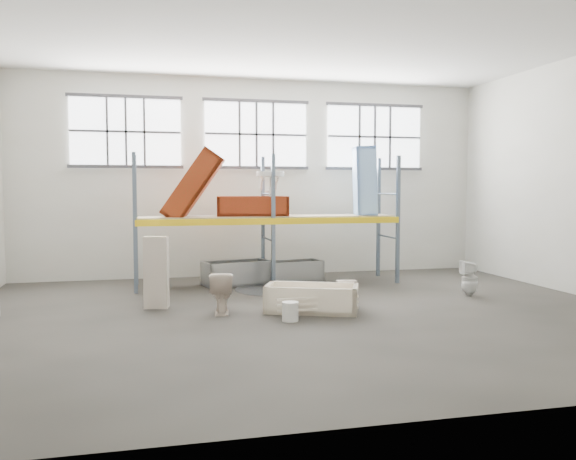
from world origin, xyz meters
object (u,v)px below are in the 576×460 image
object	(u,v)px
toilet_beige	(221,292)
rust_tub_flat	(253,206)
steel_tub_right	(293,271)
blue_tub_upright	(365,182)
steel_tub_left	(236,273)
bucket	(290,311)
toilet_white	(470,278)
cistern_tall	(156,272)
bathtub_beige	(312,298)

from	to	relation	value
toilet_beige	rust_tub_flat	xyz separation A→B (m)	(1.14, 3.13, 1.45)
steel_tub_right	blue_tub_upright	world-z (taller)	blue_tub_upright
steel_tub_left	toilet_beige	bearing A→B (deg)	-103.50
bucket	toilet_white	bearing A→B (deg)	18.86
cistern_tall	toilet_white	size ratio (longest dim) A/B	1.82
steel_tub_left	rust_tub_flat	xyz separation A→B (m)	(0.40, 0.04, 1.54)
bathtub_beige	bucket	world-z (taller)	bathtub_beige
steel_tub_left	blue_tub_upright	bearing A→B (deg)	-1.40
bathtub_beige	toilet_white	xyz separation A→B (m)	(3.63, 0.77, 0.13)
cistern_tall	steel_tub_right	bearing A→B (deg)	48.96
toilet_white	steel_tub_right	world-z (taller)	toilet_white
blue_tub_upright	bucket	size ratio (longest dim) A/B	5.13
rust_tub_flat	blue_tub_upright	bearing A→B (deg)	-2.51
toilet_white	rust_tub_flat	world-z (taller)	rust_tub_flat
bathtub_beige	toilet_beige	distance (m)	1.64
bucket	cistern_tall	bearing A→B (deg)	142.39
toilet_white	blue_tub_upright	xyz separation A→B (m)	(-1.38, 2.51, 2.03)
bathtub_beige	bucket	xyz separation A→B (m)	(-0.57, -0.67, -0.08)
rust_tub_flat	blue_tub_upright	xyz separation A→B (m)	(2.72, -0.12, 0.57)
rust_tub_flat	bucket	world-z (taller)	rust_tub_flat
toilet_beige	steel_tub_right	distance (m)	3.87
toilet_white	rust_tub_flat	xyz separation A→B (m)	(-4.10, 2.63, 1.45)
steel_tub_right	bucket	distance (m)	4.29
toilet_white	bathtub_beige	bearing A→B (deg)	-70.91
steel_tub_right	toilet_beige	bearing A→B (deg)	-123.59
toilet_white	cistern_tall	bearing A→B (deg)	-84.96
cistern_tall	rust_tub_flat	size ratio (longest dim) A/B	0.82
cistern_tall	blue_tub_upright	size ratio (longest dim) A/B	0.81
bucket	steel_tub_left	bearing A→B (deg)	94.34
blue_tub_upright	bathtub_beige	bearing A→B (deg)	-124.42
steel_tub_left	cistern_tall	bearing A→B (deg)	-128.34
steel_tub_left	steel_tub_right	distance (m)	1.40
toilet_beige	toilet_white	bearing A→B (deg)	-166.89
cistern_tall	toilet_white	xyz separation A→B (m)	(6.36, -0.23, -0.30)
blue_tub_upright	bucket	bearing A→B (deg)	-125.50
cistern_tall	bucket	size ratio (longest dim) A/B	4.14
toilet_beige	rust_tub_flat	size ratio (longest dim) A/B	0.46
blue_tub_upright	toilet_white	bearing A→B (deg)	-61.14
bathtub_beige	blue_tub_upright	size ratio (longest dim) A/B	0.99
toilet_beige	cistern_tall	distance (m)	1.37
steel_tub_left	bucket	world-z (taller)	steel_tub_left
rust_tub_flat	toilet_beige	bearing A→B (deg)	-110.03
steel_tub_left	steel_tub_right	bearing A→B (deg)	5.36
bucket	bathtub_beige	bearing A→B (deg)	49.62
toilet_beige	cistern_tall	size ratio (longest dim) A/B	0.56
toilet_white	steel_tub_left	size ratio (longest dim) A/B	0.49
toilet_white	steel_tub_left	world-z (taller)	toilet_white
blue_tub_upright	bucket	distance (m)	5.34
toilet_beige	steel_tub_right	world-z (taller)	toilet_beige
toilet_white	blue_tub_upright	distance (m)	3.51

